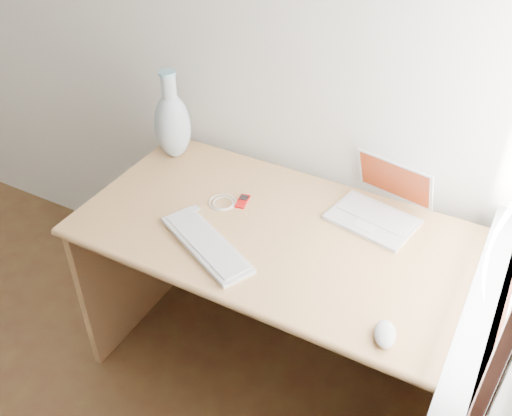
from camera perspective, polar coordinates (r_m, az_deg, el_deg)
The scene contains 8 objects.
desk at distance 2.15m, azimuth 3.84°, elevation -5.65°, with size 1.44×0.72×0.76m.
laptop at distance 2.04m, azimuth 12.04°, elevation 0.30°, with size 0.32×0.29×0.20m.
external_keyboard at distance 1.89m, azimuth -4.99°, elevation -3.61°, with size 0.41×0.29×0.02m.
mouse at distance 1.65m, azimuth 12.78°, elevation -12.19°, with size 0.06×0.10×0.04m, color silver.
ipod at distance 2.08m, azimuth -1.36°, elevation 0.69°, with size 0.05×0.09×0.01m.
cable_coil at distance 2.08m, azimuth -3.37°, elevation 0.57°, with size 0.10×0.10×0.01m, color white.
remote at distance 2.05m, azimuth -6.65°, elevation -0.32°, with size 0.03×0.07×0.01m, color white.
vase at distance 2.29m, azimuth -8.36°, elevation 8.37°, with size 0.14×0.14×0.37m.
Camera 1 is at (1.65, -0.02, 2.01)m, focal length 40.00 mm.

